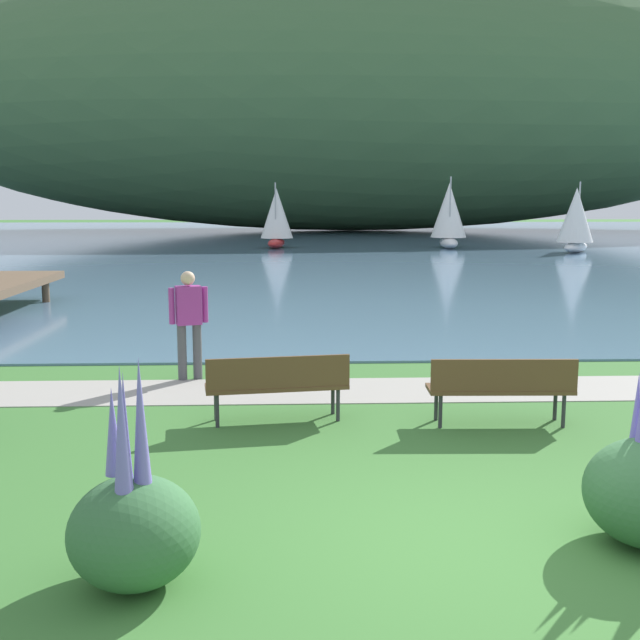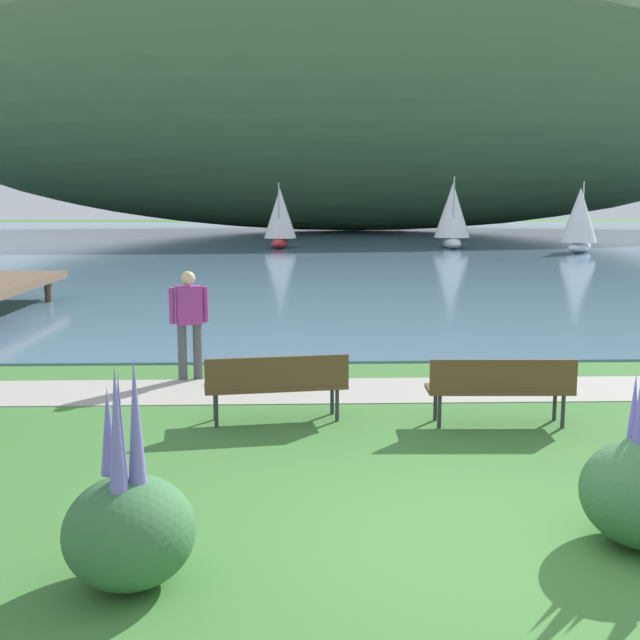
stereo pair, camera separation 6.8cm
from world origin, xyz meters
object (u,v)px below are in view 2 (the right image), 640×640
object	(u,v)px
sailboat_mid_bay	(452,215)
person_at_shoreline	(189,318)
park_bench_near_camera	(276,382)
sailboat_nearest_to_shore	(580,219)
sailboat_toward_hillside	(280,217)
park_bench_further_along	(500,385)

from	to	relation	value
sailboat_mid_bay	person_at_shoreline	bearing A→B (deg)	-108.36
park_bench_near_camera	sailboat_nearest_to_shore	distance (m)	33.64
sailboat_nearest_to_shore	sailboat_toward_hillside	size ratio (longest dim) A/B	0.99
park_bench_near_camera	sailboat_toward_hillside	world-z (taller)	sailboat_toward_hillside
sailboat_nearest_to_shore	sailboat_toward_hillside	xyz separation A→B (m)	(-15.58, 4.71, 0.01)
person_at_shoreline	sailboat_mid_bay	bearing A→B (deg)	71.64
park_bench_near_camera	sailboat_mid_bay	bearing A→B (deg)	75.01
sailboat_mid_bay	sailboat_toward_hillside	world-z (taller)	sailboat_mid_bay
person_at_shoreline	sailboat_mid_bay	world-z (taller)	sailboat_mid_bay
person_at_shoreline	sailboat_mid_bay	distance (m)	33.64
park_bench_near_camera	person_at_shoreline	size ratio (longest dim) A/B	1.08
park_bench_further_along	sailboat_nearest_to_shore	distance (m)	32.73
park_bench_near_camera	park_bench_further_along	xyz separation A→B (m)	(2.79, -0.25, 0.00)
person_at_shoreline	sailboat_toward_hillside	size ratio (longest dim) A/B	0.46
park_bench_further_along	park_bench_near_camera	bearing A→B (deg)	174.78
sailboat_nearest_to_shore	park_bench_further_along	bearing A→B (deg)	-111.84
person_at_shoreline	sailboat_toward_hillside	bearing A→B (deg)	88.60
person_at_shoreline	sailboat_mid_bay	size ratio (longest dim) A/B	0.43
sailboat_nearest_to_shore	sailboat_mid_bay	size ratio (longest dim) A/B	0.91
sailboat_nearest_to_shore	sailboat_toward_hillside	world-z (taller)	sailboat_toward_hillside
park_bench_near_camera	park_bench_further_along	bearing A→B (deg)	-5.22
park_bench_near_camera	park_bench_further_along	distance (m)	2.80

